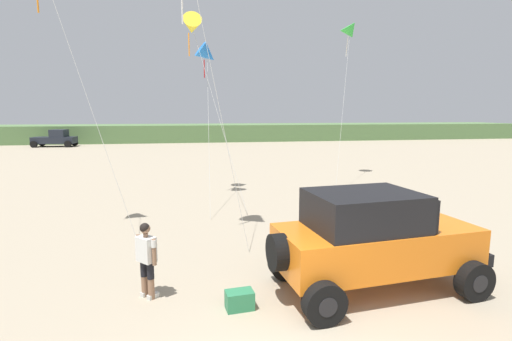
% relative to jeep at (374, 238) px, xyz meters
% --- Properties ---
extents(dune_ridge, '(90.00, 8.35, 2.25)m').
position_rel_jeep_xyz_m(dune_ridge, '(-0.08, 46.80, -0.07)').
color(dune_ridge, '#567A47').
rests_on(dune_ridge, ground_plane).
extents(jeep, '(4.96, 2.80, 2.26)m').
position_rel_jeep_xyz_m(jeep, '(0.00, 0.00, 0.00)').
color(jeep, orange).
rests_on(jeep, ground_plane).
extents(person_watching, '(0.47, 0.48, 1.67)m').
position_rel_jeep_xyz_m(person_watching, '(-4.94, 0.48, -0.26)').
color(person_watching, '#8C664C').
rests_on(person_watching, ground_plane).
extents(cooler_box, '(0.59, 0.42, 0.38)m').
position_rel_jeep_xyz_m(cooler_box, '(-3.06, -0.35, -1.01)').
color(cooler_box, '#2D7F51').
rests_on(cooler_box, ground_plane).
extents(distant_pickup, '(4.72, 2.67, 1.98)m').
position_rel_jeep_xyz_m(distant_pickup, '(-19.21, 39.89, -0.26)').
color(distant_pickup, '#1E232D').
rests_on(distant_pickup, ground_plane).
extents(kite_purple_stunt, '(1.23, 5.93, 7.39)m').
position_rel_jeep_xyz_m(kite_purple_stunt, '(-3.01, 11.56, 5.52)').
color(kite_purple_stunt, blue).
rests_on(kite_purple_stunt, ground_plane).
extents(kite_orange_streamer, '(2.38, 4.47, 8.34)m').
position_rel_jeep_xyz_m(kite_orange_streamer, '(-3.72, 10.34, 6.54)').
color(kite_orange_streamer, yellow).
rests_on(kite_orange_streamer, ground_plane).
extents(kite_white_parafoil, '(3.48, 5.95, 9.24)m').
position_rel_jeep_xyz_m(kite_white_parafoil, '(5.60, 14.68, 7.46)').
color(kite_white_parafoil, green).
rests_on(kite_white_parafoil, ground_plane).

